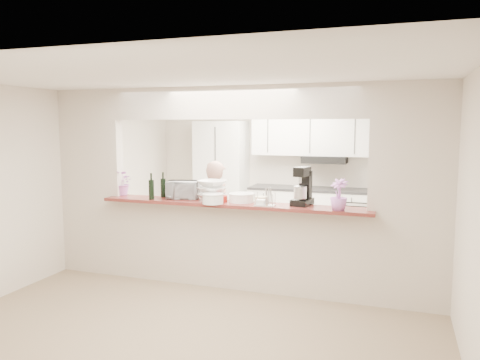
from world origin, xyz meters
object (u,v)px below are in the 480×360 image
at_px(toaster_oven, 183,190).
at_px(stand_mixer, 303,188).
at_px(person, 217,214).
at_px(refrigerator, 406,198).

bearing_deg(toaster_oven, stand_mixer, -14.93).
relative_size(toaster_oven, person, 0.27).
height_order(toaster_oven, person, person).
height_order(refrigerator, stand_mixer, refrigerator).
height_order(refrigerator, toaster_oven, refrigerator).
distance_m(toaster_oven, person, 0.89).
relative_size(refrigerator, person, 1.12).
bearing_deg(stand_mixer, toaster_oven, -179.44).
relative_size(toaster_oven, stand_mixer, 0.90).
height_order(toaster_oven, stand_mixer, stand_mixer).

